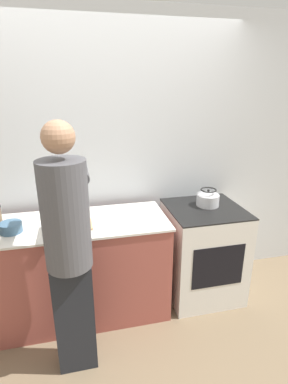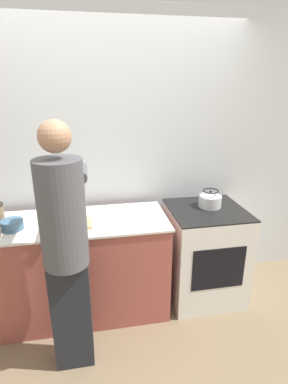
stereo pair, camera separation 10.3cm
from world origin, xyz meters
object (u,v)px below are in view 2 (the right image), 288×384
at_px(oven, 204,253).
at_px(person, 65,244).
at_px(cutting_board, 69,225).
at_px(bowl_prep, 12,225).
at_px(knife, 71,224).
at_px(kettle, 210,200).

height_order(oven, person, person).
distance_m(person, cutting_board, 0.46).
distance_m(person, bowl_prep, 0.64).
relative_size(oven, knife, 4.07).
bearing_deg(oven, bowl_prep, -176.77).
bearing_deg(kettle, knife, -171.85).
height_order(person, knife, person).
height_order(oven, cutting_board, cutting_board).
relative_size(person, knife, 8.03).
xyz_separation_m(knife, bowl_prep, (-0.44, 0.03, 0.02)).
height_order(knife, kettle, kettle).
bearing_deg(bowl_prep, kettle, 5.04).
bearing_deg(person, knife, 88.79).
height_order(person, bowl_prep, person).
height_order(oven, knife, knife).
relative_size(person, cutting_board, 4.97).
bearing_deg(bowl_prep, person, -47.31).
distance_m(cutting_board, knife, 0.02).
height_order(person, kettle, person).
bearing_deg(oven, cutting_board, -174.84).
bearing_deg(kettle, person, -153.73).
relative_size(cutting_board, knife, 1.62).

